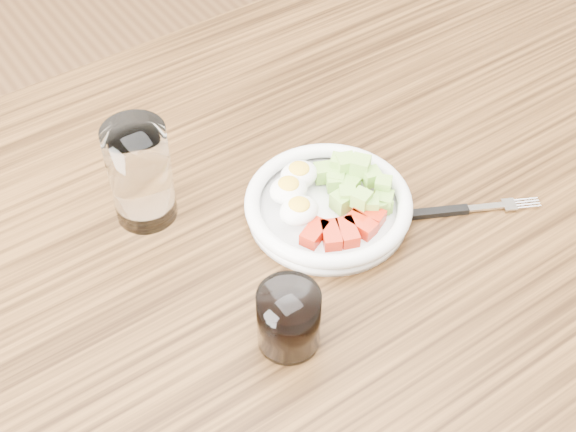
% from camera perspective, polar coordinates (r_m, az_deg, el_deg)
% --- Properties ---
extents(dining_table, '(1.50, 0.90, 0.77)m').
position_cam_1_polar(dining_table, '(1.03, 0.78, -5.06)').
color(dining_table, brown).
rests_on(dining_table, ground).
extents(bowl, '(0.20, 0.20, 0.05)m').
position_cam_1_polar(bowl, '(0.96, 2.86, 0.93)').
color(bowl, white).
rests_on(bowl, dining_table).
extents(fork, '(0.16, 0.09, 0.01)m').
position_cam_1_polar(fork, '(0.99, 11.68, 0.39)').
color(fork, black).
rests_on(fork, dining_table).
extents(water_glass, '(0.07, 0.07, 0.13)m').
position_cam_1_polar(water_glass, '(0.94, -10.46, 2.98)').
color(water_glass, white).
rests_on(water_glass, dining_table).
extents(coffee_glass, '(0.07, 0.07, 0.08)m').
position_cam_1_polar(coffee_glass, '(0.83, 0.05, -7.34)').
color(coffee_glass, white).
rests_on(coffee_glass, dining_table).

